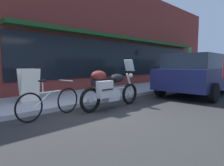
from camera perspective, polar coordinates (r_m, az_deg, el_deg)
The scene contains 8 objects.
ground_plane at distance 4.73m, azimuth -1.52°, elevation -9.96°, with size 80.00×80.00×0.00m, color #292929.
storefront_building at distance 11.53m, azimuth 4.82°, elevation 12.76°, with size 19.12×0.90×5.56m.
sidewalk_curb at distance 13.57m, azimuth 18.97°, elevation 0.08°, with size 30.00×2.60×0.12m.
touring_motorcycle at distance 5.49m, azimuth -0.71°, elevation -1.31°, with size 2.25×0.66×1.41m.
parked_bicycle at distance 4.87m, azimuth -17.68°, elevation -5.38°, with size 1.72×0.48×0.92m.
parked_minivan at distance 8.84m, azimuth 24.34°, elevation 2.57°, with size 4.65×2.26×1.65m.
sandwich_board_sign at distance 6.42m, azimuth -23.08°, elevation -0.61°, with size 0.55×0.43×1.01m.
parking_sign_pole at distance 12.88m, azimuth 21.72°, elevation 5.88°, with size 0.44×0.07×2.21m.
Camera 1 is at (-3.12, -3.33, 1.26)m, focal length 31.22 mm.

